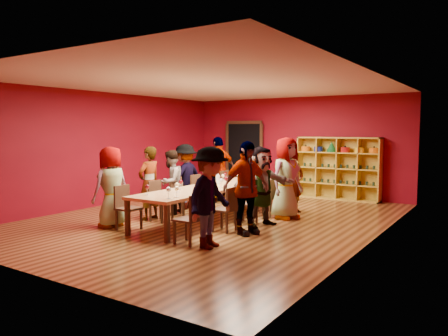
{
  "coord_description": "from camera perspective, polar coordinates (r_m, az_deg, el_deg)",
  "views": [
    {
      "loc": [
        5.5,
        -7.98,
        2.0
      ],
      "look_at": [
        0.16,
        0.18,
        1.15
      ],
      "focal_mm": 35.0,
      "sensor_mm": 36.0,
      "label": 1
    }
  ],
  "objects": [
    {
      "name": "chair_person_right_4",
      "position": [
        10.83,
        7.79,
        -3.05
      ],
      "size": [
        0.42,
        0.42,
        0.89
      ],
      "color": "black",
      "rests_on": "ground"
    },
    {
      "name": "carafe_b",
      "position": [
        8.95,
        -2.56,
        -2.26
      ],
      "size": [
        0.13,
        0.13,
        0.27
      ],
      "color": "silver",
      "rests_on": "tasting_table"
    },
    {
      "name": "spittoon_bowl",
      "position": [
        9.4,
        -2.58,
        -2.29
      ],
      "size": [
        0.27,
        0.27,
        0.15
      ],
      "primitive_type": "ellipsoid",
      "color": "silver",
      "rests_on": "tasting_table"
    },
    {
      "name": "wine_glass_13",
      "position": [
        8.82,
        -2.88,
        -2.15
      ],
      "size": [
        0.09,
        0.09,
        0.22
      ],
      "color": "silver",
      "rests_on": "tasting_table"
    },
    {
      "name": "wine_glass_6",
      "position": [
        10.65,
        -0.14,
        -1.07
      ],
      "size": [
        0.07,
        0.07,
        0.18
      ],
      "color": "silver",
      "rests_on": "tasting_table"
    },
    {
      "name": "wine_glass_0",
      "position": [
        10.74,
        0.13,
        -0.91
      ],
      "size": [
        0.08,
        0.08,
        0.2
      ],
      "color": "silver",
      "rests_on": "tasting_table"
    },
    {
      "name": "wine_glass_2",
      "position": [
        9.25,
        -5.66,
        -1.88
      ],
      "size": [
        0.08,
        0.08,
        0.21
      ],
      "color": "silver",
      "rests_on": "tasting_table"
    },
    {
      "name": "person_left_4",
      "position": [
        12.07,
        -0.67,
        -0.21
      ],
      "size": [
        0.87,
        1.17,
        1.82
      ],
      "primitive_type": "imported",
      "rotation": [
        0.0,
        0.0,
        -1.98
      ],
      "color": "#5783B3",
      "rests_on": "ground"
    },
    {
      "name": "wine_glass_3",
      "position": [
        10.94,
        4.93,
        -0.88
      ],
      "size": [
        0.08,
        0.08,
        0.19
      ],
      "color": "silver",
      "rests_on": "tasting_table"
    },
    {
      "name": "wine_glass_7",
      "position": [
        11.14,
        5.6,
        -0.72
      ],
      "size": [
        0.08,
        0.08,
        0.2
      ],
      "color": "silver",
      "rests_on": "tasting_table"
    },
    {
      "name": "person_left_3",
      "position": [
        11.11,
        -5.08,
        -1.12
      ],
      "size": [
        0.48,
        1.08,
        1.64
      ],
      "primitive_type": "imported",
      "rotation": [
        0.0,
        0.0,
        -1.61
      ],
      "color": "#5570AF",
      "rests_on": "ground"
    },
    {
      "name": "wine_glass_17",
      "position": [
        9.52,
        -0.37,
        -1.7
      ],
      "size": [
        0.08,
        0.08,
        0.2
      ],
      "color": "silver",
      "rests_on": "tasting_table"
    },
    {
      "name": "person_right_4",
      "position": [
        10.68,
        9.21,
        -1.8
      ],
      "size": [
        0.52,
        0.63,
        1.5
      ],
      "primitive_type": "imported",
      "rotation": [
        0.0,
        0.0,
        1.32
      ],
      "color": "#CD898D",
      "rests_on": "ground"
    },
    {
      "name": "wine_glass_5",
      "position": [
        11.27,
        1.98,
        -0.71
      ],
      "size": [
        0.07,
        0.07,
        0.18
      ],
      "color": "silver",
      "rests_on": "tasting_table"
    },
    {
      "name": "wine_glass_1",
      "position": [
        9.52,
        -3.13,
        -1.63
      ],
      "size": [
        0.09,
        0.09,
        0.22
      ],
      "color": "silver",
      "rests_on": "tasting_table"
    },
    {
      "name": "tasting_table",
      "position": [
        9.78,
        -1.35,
        -2.66
      ],
      "size": [
        1.1,
        4.5,
        0.75
      ],
      "color": "tan",
      "rests_on": "ground"
    },
    {
      "name": "chair_person_right_3",
      "position": [
        10.16,
        5.96,
        -3.56
      ],
      "size": [
        0.42,
        0.42,
        0.89
      ],
      "color": "black",
      "rests_on": "ground"
    },
    {
      "name": "chair_person_left_4",
      "position": [
        11.96,
        0.49,
        -2.24
      ],
      "size": [
        0.42,
        0.42,
        0.89
      ],
      "color": "black",
      "rests_on": "ground"
    },
    {
      "name": "wine_glass_10",
      "position": [
        8.19,
        -6.2,
        -2.77
      ],
      "size": [
        0.08,
        0.08,
        0.21
      ],
      "color": "silver",
      "rests_on": "tasting_table"
    },
    {
      "name": "wine_bottle",
      "position": [
        11.34,
        5.3,
        -0.76
      ],
      "size": [
        0.08,
        0.08,
        0.31
      ],
      "color": "#123319",
      "rests_on": "tasting_table"
    },
    {
      "name": "person_left_1",
      "position": [
        9.86,
        -9.76,
        -1.97
      ],
      "size": [
        0.45,
        0.61,
        1.64
      ],
      "primitive_type": "imported",
      "rotation": [
        0.0,
        0.0,
        -1.59
      ],
      "color": "#4B4B50",
      "rests_on": "ground"
    },
    {
      "name": "wine_glass_14",
      "position": [
        9.7,
        0.28,
        -1.49
      ],
      "size": [
        0.09,
        0.09,
        0.22
      ],
      "color": "silver",
      "rests_on": "tasting_table"
    },
    {
      "name": "person_left_0",
      "position": [
        9.28,
        -14.52,
        -2.4
      ],
      "size": [
        0.53,
        0.86,
        1.67
      ],
      "primitive_type": "imported",
      "rotation": [
        0.0,
        0.0,
        -1.68
      ],
      "color": "pink",
      "rests_on": "ground"
    },
    {
      "name": "chair_person_right_1",
      "position": [
        8.62,
        0.47,
        -5.07
      ],
      "size": [
        0.42,
        0.42,
        0.89
      ],
      "color": "black",
      "rests_on": "ground"
    },
    {
      "name": "person_right_3",
      "position": [
        9.92,
        8.13,
        -1.33
      ],
      "size": [
        0.7,
        0.99,
        1.84
      ],
      "primitive_type": "imported",
      "rotation": [
        0.0,
        0.0,
        1.32
      ],
      "color": "pink",
      "rests_on": "ground"
    },
    {
      "name": "wine_glass_16",
      "position": [
        10.89,
        1.87,
        -0.91
      ],
      "size": [
        0.07,
        0.07,
        0.18
      ],
      "color": "silver",
      "rests_on": "tasting_table"
    },
    {
      "name": "wine_glass_12",
      "position": [
        8.01,
        -7.27,
        -2.88
      ],
      "size": [
        0.09,
        0.09,
        0.22
      ],
      "color": "silver",
      "rests_on": "tasting_table"
    },
    {
      "name": "person_right_2",
      "position": [
        9.15,
        4.93,
        -2.35
      ],
      "size": [
        1.04,
        1.6,
        1.67
      ],
      "primitive_type": "imported",
      "rotation": [
        0.0,
        0.0,
        1.15
      ],
      "color": "silver",
      "rests_on": "ground"
    },
    {
      "name": "chair_person_right_0",
      "position": [
        7.69,
        -4.23,
        -6.32
      ],
      "size": [
        0.42,
        0.42,
        0.89
      ],
      "color": "black",
      "rests_on": "ground"
    },
    {
      "name": "chair_person_left_3",
      "position": [
        10.89,
        -3.25,
        -2.97
      ],
      "size": [
        0.42,
        0.42,
        0.89
      ],
      "color": "black",
      "rests_on": "ground"
    },
    {
      "name": "room_shell",
      "position": [
        9.71,
        -1.36,
        2.03
      ],
      "size": [
        7.1,
        9.1,
        3.04
      ],
      "color": "#543116",
      "rests_on": "ground"
    },
    {
      "name": "wine_glass_4",
      "position": [
        8.54,
        -10.0,
        -2.5
      ],
      "size": [
        0.08,
        0.08,
        0.21
      ],
      "color": "silver",
      "rests_on": "tasting_table"
    },
    {
      "name": "wine_glass_9",
      "position": [
        8.81,
        -6.14,
        -2.24
      ],
      "size": [
        0.08,
        0.08,
        0.2
      ],
      "color": "silver",
      "rests_on": "tasting_table"
    },
    {
      "name": "person_right_1",
      "position": [
        8.35,
        2.87,
        -2.63
      ],
      "size": [
        0.82,
        1.15,
        1.79
      ],
      "primitive_type": "imported",
      "rotation": [
        0.0,
        0.0,
        1.2
      ],
      "color": "#141A38",
      "rests_on": "ground"
    },
    {
      "name": "person_left_2",
      "position": [
        10.41,
        -6.97,
        -1.87
      ],
      "size": [
        0.53,
        0.8,
        1.53
      ],
      "primitive_type": "imported",
      "rotation": [
        0.0,
        0.0,
        -1.39
      ],
      "color": "#C78695",
      "rests_on": "ground"
    },
    {
      "name": "chair_person_left_2",
      "position": [
        10.28,
        -5.83,
        -3.46
      ],
      "size": [
        0.42,
        0.42,
        0.89
      ],
      "color": "black",
      "rests_on": "ground"
    },
    {
      "name": "wine_glass_11",
      "position": [
        9.94,
        0.41,
        -1.47
      ],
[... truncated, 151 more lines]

